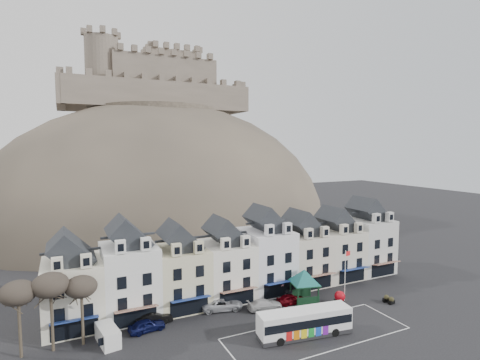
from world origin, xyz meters
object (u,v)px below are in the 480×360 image
red_buoy (340,297)px  flagpole (345,273)px  bus_shelter (304,277)px  car_silver (222,304)px  bus (305,321)px  car_navy (147,325)px  car_maroon (291,299)px  white_van (108,335)px  car_white (265,305)px  car_charcoal (295,290)px  car_black (154,318)px

red_buoy → flagpole: (1.08, 0.20, 3.34)m
bus_shelter → flagpole: 5.79m
red_buoy → car_silver: (-15.60, 5.36, -0.16)m
bus_shelter → car_silver: bearing=-178.9°
bus → bus_shelter: 10.01m
bus → car_navy: size_ratio=2.63×
car_silver → car_maroon: bearing=-92.1°
white_van → car_silver: white_van is taller
car_white → car_charcoal: size_ratio=1.17×
car_silver → car_charcoal: (11.75, 0.00, -0.10)m
bus → car_black: bus is taller
bus_shelter → red_buoy: bus_shelter is taller
red_buoy → white_van: bearing=174.6°
red_buoy → white_van: (-30.50, 2.86, 0.03)m
red_buoy → car_navy: bearing=171.8°
bus_shelter → car_white: 7.02m
bus → flagpole: size_ratio=1.52×
red_buoy → car_charcoal: 6.61m
bus_shelter → car_navy: 22.19m
car_navy → red_buoy: bearing=-105.9°
bus_shelter → car_white: size_ratio=1.49×
red_buoy → car_black: 25.37m
car_black → car_silver: size_ratio=0.82×
bus_shelter → car_black: (-20.79, 2.50, -2.86)m
car_navy → car_silver: car_silver is taller
car_silver → red_buoy: bearing=-96.4°
flagpole → car_charcoal: size_ratio=1.82×
car_navy → car_charcoal: 22.21m
red_buoy → car_silver: red_buoy is taller
flagpole → car_maroon: 8.54m
flagpole → car_white: 12.32m
bus → white_van: (-20.86, 8.07, -0.78)m
flagpole → white_van: 31.87m
car_black → car_maroon: (18.61, -2.47, -0.05)m
red_buoy → car_navy: (-26.00, 3.76, -0.20)m
car_charcoal → car_silver: bearing=84.5°
flagpole → car_black: flagpole is taller
white_van → car_white: 20.11m
car_black → car_navy: bearing=145.3°
white_van → car_silver: 15.11m
car_navy → car_white: car_navy is taller
bus → car_navy: (-16.36, 8.96, -1.00)m
car_black → car_silver: 9.20m
bus → car_white: bus is taller
red_buoy → flagpole: size_ratio=0.24×
white_van → car_maroon: bearing=-9.2°
car_navy → car_white: 15.63m
red_buoy → white_van: 30.64m
bus_shelter → car_black: size_ratio=1.57×
bus_shelter → car_maroon: 3.63m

